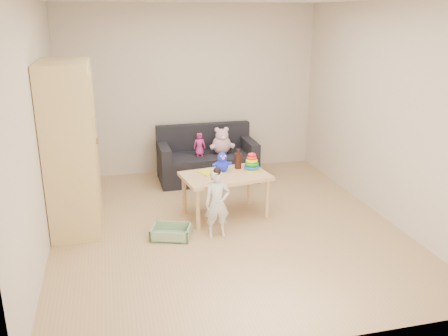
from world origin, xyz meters
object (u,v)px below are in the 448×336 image
object	(u,v)px
sofa	(207,167)
toddler	(217,204)
wardrobe	(71,147)
play_table	(225,195)

from	to	relation	value
sofa	toddler	size ratio (longest dim) A/B	1.88
toddler	wardrobe	bearing A→B (deg)	158.95
sofa	toddler	bearing A→B (deg)	-98.68
sofa	play_table	bearing A→B (deg)	-92.70
wardrobe	play_table	distance (m)	1.94
wardrobe	play_table	bearing A→B (deg)	-5.27
sofa	play_table	world-z (taller)	play_table
sofa	toddler	xyz separation A→B (m)	(-0.29, -1.92, 0.18)
wardrobe	toddler	world-z (taller)	wardrobe
wardrobe	toddler	distance (m)	1.82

